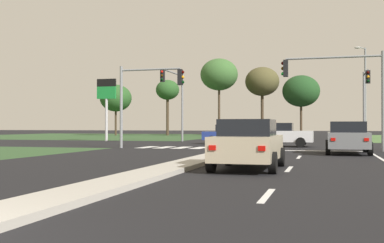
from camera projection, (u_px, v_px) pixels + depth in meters
ground_plane at (258, 145)px, 34.10m from camera, size 200.00×200.00×0.00m
grass_verge_far_left at (93, 136)px, 64.53m from camera, size 35.00×35.00×0.01m
median_island_near at (180, 166)px, 15.80m from camera, size 1.20×22.00×0.14m
median_island_far at (286, 137)px, 58.19m from camera, size 1.20×36.00×0.14m
lane_dash_near at (267, 196)px, 9.45m from camera, size 0.14×2.00×0.01m
lane_dash_second at (289, 169)px, 15.23m from camera, size 0.14×2.00×0.01m
lane_dash_third at (299, 157)px, 21.01m from camera, size 0.14×2.00×0.01m
stop_bar_near at (310, 151)px, 26.34m from camera, size 6.40×0.50×0.01m
crosswalk_bar_near at (147, 147)px, 30.80m from camera, size 0.70×2.80×0.01m
crosswalk_bar_second at (164, 147)px, 30.50m from camera, size 0.70×2.80×0.01m
crosswalk_bar_third at (182, 148)px, 30.19m from camera, size 0.70×2.80×0.01m
crosswalk_bar_fourth at (199, 148)px, 29.88m from camera, size 0.70×2.80×0.01m
crosswalk_bar_fifth at (217, 148)px, 29.57m from camera, size 0.70×2.80×0.01m
car_grey_near at (347, 137)px, 23.71m from camera, size 2.09×4.63×1.58m
car_white_second at (279, 135)px, 31.81m from camera, size 4.34×2.05×1.57m
car_beige_third at (248, 144)px, 15.23m from camera, size 2.04×4.20×1.58m
car_blue_fourth at (232, 134)px, 35.92m from camera, size 4.38×2.09×1.46m
traffic_signal_far_right at (365, 93)px, 37.06m from camera, size 0.32×4.13×5.70m
traffic_signal_near_right at (343, 82)px, 26.29m from camera, size 5.49×0.32×5.40m
traffic_signal_near_left at (145, 91)px, 29.39m from camera, size 4.18×0.32×5.07m
traffic_signal_far_left at (175, 92)px, 40.58m from camera, size 0.32×5.70×6.05m
street_lamp_third at (365, 88)px, 48.50m from camera, size 1.24×1.85×9.29m
pedestrian_at_median at (276, 128)px, 47.39m from camera, size 0.34×0.34×1.76m
fuel_price_totem at (106, 96)px, 43.42m from camera, size 1.80×0.24×5.62m
treeline_near at (116, 98)px, 68.84m from camera, size 4.54×4.54×7.28m
treeline_second at (168, 91)px, 68.22m from camera, size 3.32×3.32×7.90m
treeline_third at (219, 75)px, 64.30m from camera, size 5.02×5.02×10.38m
treeline_fourth at (262, 82)px, 66.49m from camera, size 4.71×4.71×9.52m
treeline_fifth at (301, 91)px, 65.35m from camera, size 5.05×5.05×8.26m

